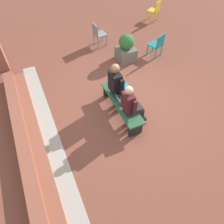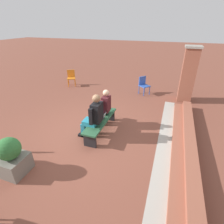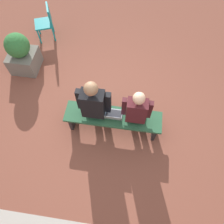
% 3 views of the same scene
% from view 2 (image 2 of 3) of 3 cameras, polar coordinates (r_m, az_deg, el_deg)
% --- Properties ---
extents(ground_plane, '(60.00, 60.00, 0.00)m').
position_cam_2_polar(ground_plane, '(5.65, -6.77, -6.87)').
color(ground_plane, brown).
extents(concrete_strip, '(6.28, 0.40, 0.01)m').
position_cam_2_polar(concrete_strip, '(5.37, 16.71, -10.01)').
color(concrete_strip, '#A8A399').
rests_on(concrete_strip, ground).
extents(brick_steps, '(5.48, 0.60, 0.30)m').
position_cam_2_polar(brick_steps, '(5.34, 22.82, -9.81)').
color(brick_steps, '#93513D').
rests_on(brick_steps, ground).
extents(brick_pillar_left_of_steps, '(0.64, 0.64, 2.33)m').
position_cam_2_polar(brick_pillar_left_of_steps, '(8.18, 23.62, 11.11)').
color(brick_pillar_left_of_steps, '#93513D').
rests_on(brick_pillar_left_of_steps, ground).
extents(bench, '(1.80, 0.44, 0.45)m').
position_cam_2_polar(bench, '(5.51, -3.72, -3.34)').
color(bench, '#285638').
rests_on(bench, ground).
extents(person_student, '(0.51, 0.65, 1.30)m').
position_cam_2_polar(person_student, '(5.69, -2.88, 1.70)').
color(person_student, '#232328').
rests_on(person_student, ground).
extents(person_adult, '(0.59, 0.74, 1.42)m').
position_cam_2_polar(person_adult, '(5.08, -6.06, -1.23)').
color(person_adult, teal).
rests_on(person_adult, ground).
extents(laptop, '(0.32, 0.29, 0.21)m').
position_cam_2_polar(laptop, '(5.44, -3.63, -2.01)').
color(laptop, '#9EA0A5').
rests_on(laptop, bench).
extents(plastic_chair_mid_courtyard, '(0.57, 0.57, 0.84)m').
position_cam_2_polar(plastic_chair_mid_courtyard, '(10.00, -13.17, 11.15)').
color(plastic_chair_mid_courtyard, orange).
rests_on(plastic_chair_mid_courtyard, ground).
extents(plastic_chair_far_left, '(0.59, 0.59, 0.84)m').
position_cam_2_polar(plastic_chair_far_left, '(8.65, 10.28, 8.92)').
color(plastic_chair_far_left, '#2D56B7').
rests_on(plastic_chair_far_left, ground).
extents(planter, '(0.60, 0.60, 0.94)m').
position_cam_2_polar(planter, '(4.68, -29.97, -12.69)').
color(planter, '#6B665B').
rests_on(planter, ground).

